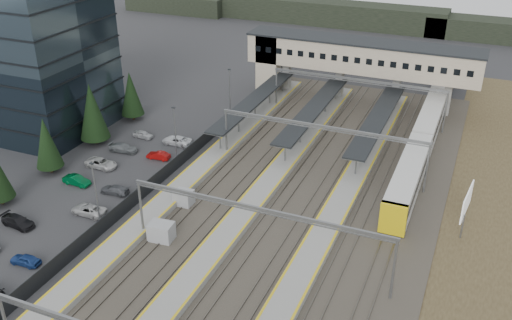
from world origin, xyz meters
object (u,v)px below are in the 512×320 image
at_px(relay_cabin_far, 184,198).
at_px(billboard, 467,203).
at_px(office_building, 19,51).
at_px(train, 431,119).
at_px(relay_cabin_near, 161,232).
at_px(footbridge, 345,57).

height_order(relay_cabin_far, billboard, billboard).
relative_size(office_building, billboard, 4.19).
bearing_deg(relay_cabin_far, train, 54.16).
height_order(relay_cabin_near, relay_cabin_far, relay_cabin_near).
bearing_deg(footbridge, relay_cabin_near, -98.20).
height_order(footbridge, billboard, footbridge).
xyz_separation_m(office_building, footbridge, (43.70, 30.00, -4.26)).
bearing_deg(office_building, billboard, -3.60).
relative_size(relay_cabin_near, billboard, 0.49).
distance_m(relay_cabin_near, train, 48.19).
xyz_separation_m(footbridge, train, (16.30, -8.06, -5.76)).
bearing_deg(office_building, footbridge, 34.47).
relative_size(office_building, relay_cabin_near, 8.51).
height_order(relay_cabin_far, train, train).
relative_size(relay_cabin_far, train, 0.04).
height_order(office_building, relay_cabin_far, office_building).
bearing_deg(train, relay_cabin_near, -119.22).
bearing_deg(relay_cabin_near, office_building, 151.13).
xyz_separation_m(office_building, relay_cabin_near, (36.48, -20.11, -11.07)).
xyz_separation_m(relay_cabin_far, footbridge, (8.61, 42.55, 6.92)).
bearing_deg(train, footbridge, 153.68).
bearing_deg(train, office_building, -159.92).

